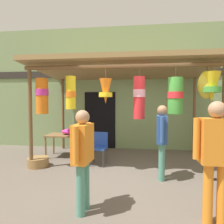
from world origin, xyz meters
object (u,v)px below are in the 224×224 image
object	(u,v)px
flower_heap_on_table	(71,131)
shopper_by_bananas	(162,136)
wicker_basket_by_table	(38,162)
vendor_in_orange	(83,153)
folding_chair	(99,145)
display_table	(70,137)
customer_foreground	(216,152)

from	to	relation	value
flower_heap_on_table	shopper_by_bananas	bearing A→B (deg)	-30.28
shopper_by_bananas	wicker_basket_by_table	bearing A→B (deg)	171.35
flower_heap_on_table	vendor_in_orange	bearing A→B (deg)	-68.19
folding_chair	shopper_by_bananas	size ratio (longest dim) A/B	0.53
display_table	flower_heap_on_table	world-z (taller)	flower_heap_on_table
wicker_basket_by_table	customer_foreground	world-z (taller)	customer_foreground
display_table	customer_foreground	size ratio (longest dim) A/B	0.84
display_table	folding_chair	world-z (taller)	folding_chair
display_table	shopper_by_bananas	xyz separation A→B (m)	(2.49, -1.39, 0.32)
display_table	customer_foreground	xyz separation A→B (m)	(3.00, -2.88, 0.37)
wicker_basket_by_table	shopper_by_bananas	size ratio (longest dim) A/B	0.33
display_table	wicker_basket_by_table	size ratio (longest dim) A/B	2.65
customer_foreground	shopper_by_bananas	distance (m)	1.57
flower_heap_on_table	folding_chair	xyz separation A→B (m)	(0.97, -0.60, -0.26)
flower_heap_on_table	wicker_basket_by_table	bearing A→B (deg)	-119.36
wicker_basket_by_table	vendor_in_orange	bearing A→B (deg)	-47.96
folding_chair	customer_foreground	size ratio (longest dim) A/B	0.51
display_table	shopper_by_bananas	size ratio (longest dim) A/B	0.89
shopper_by_bananas	vendor_in_orange	bearing A→B (deg)	-132.88
flower_heap_on_table	vendor_in_orange	size ratio (longest dim) A/B	0.37
folding_chair	vendor_in_orange	distance (m)	2.31
flower_heap_on_table	customer_foreground	world-z (taller)	customer_foreground
wicker_basket_by_table	shopper_by_bananas	distance (m)	3.17
display_table	wicker_basket_by_table	bearing A→B (deg)	-120.08
customer_foreground	wicker_basket_by_table	bearing A→B (deg)	151.19
display_table	folding_chair	size ratio (longest dim) A/B	1.66
folding_chair	vendor_in_orange	world-z (taller)	vendor_in_orange
folding_chair	customer_foreground	distance (m)	3.12
folding_chair	shopper_by_bananas	bearing A→B (deg)	-29.32
vendor_in_orange	customer_foreground	xyz separation A→B (m)	(1.84, -0.06, 0.09)
vendor_in_orange	flower_heap_on_table	bearing A→B (deg)	111.81
customer_foreground	shopper_by_bananas	size ratio (longest dim) A/B	1.05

